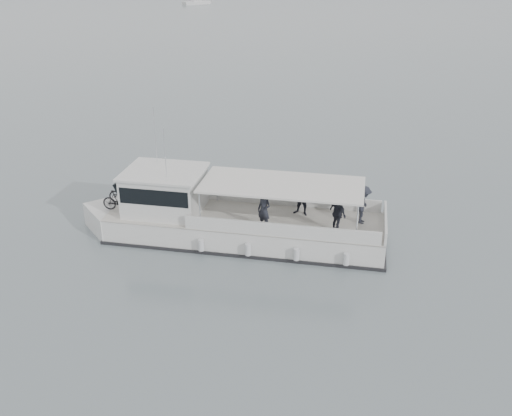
{
  "coord_description": "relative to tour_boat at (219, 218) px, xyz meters",
  "views": [
    {
      "loc": [
        -6.65,
        -26.49,
        12.44
      ],
      "look_at": [
        -5.05,
        -3.09,
        1.6
      ],
      "focal_mm": 40.0,
      "sensor_mm": 36.0,
      "label": 1
    }
  ],
  "objects": [
    {
      "name": "ground",
      "position": [
        6.77,
        2.77,
        -0.99
      ],
      "size": [
        1400.0,
        1400.0,
        0.0
      ],
      "primitive_type": "plane",
      "color": "slate",
      "rests_on": "ground"
    },
    {
      "name": "tour_boat",
      "position": [
        0.0,
        0.0,
        0.0
      ],
      "size": [
        14.37,
        6.68,
        6.04
      ],
      "rotation": [
        0.0,
        0.0,
        -0.26
      ],
      "color": "silver",
      "rests_on": "ground"
    }
  ]
}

